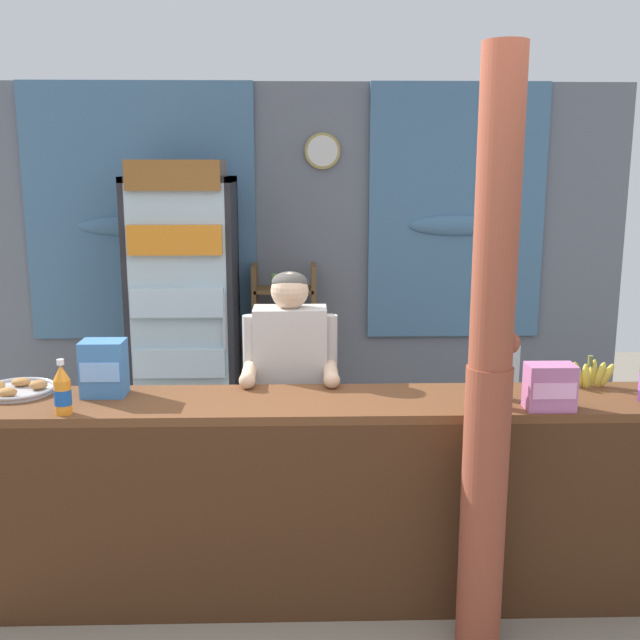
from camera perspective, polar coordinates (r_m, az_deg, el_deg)
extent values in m
plane|color=gray|center=(4.44, -1.87, -15.13)|extent=(7.76, 7.76, 0.00)
cube|color=slate|center=(5.86, -1.85, 4.86)|extent=(5.12, 0.12, 2.62)
cube|color=teal|center=(5.86, -13.52, 7.93)|extent=(1.73, 0.04, 1.93)
ellipsoid|color=teal|center=(5.85, -13.52, 6.97)|extent=(0.95, 0.10, 0.16)
cube|color=teal|center=(5.86, 10.37, 8.06)|extent=(1.34, 0.04, 1.93)
ellipsoid|color=teal|center=(5.85, 10.38, 7.10)|extent=(0.74, 0.10, 0.16)
cylinder|color=tan|center=(5.74, 0.19, 12.77)|extent=(0.27, 0.03, 0.27)
cylinder|color=white|center=(5.72, 0.19, 12.77)|extent=(0.23, 0.01, 0.23)
cube|color=beige|center=(5.84, -11.97, 8.73)|extent=(0.24, 0.02, 0.18)
cube|color=brown|center=(3.41, 0.36, -6.38)|extent=(3.27, 0.48, 0.04)
cube|color=#432715|center=(3.39, 0.48, -15.32)|extent=(3.27, 0.04, 0.93)
cylinder|color=brown|center=(3.24, 12.34, -14.00)|extent=(0.19, 0.19, 1.22)
cylinder|color=brown|center=(2.94, 13.39, 8.11)|extent=(0.17, 0.17, 1.22)
ellipsoid|color=brown|center=(3.03, 14.47, -1.72)|extent=(0.06, 0.05, 0.08)
cube|color=#232328|center=(5.70, -9.87, 1.02)|extent=(0.74, 0.04, 1.93)
cube|color=#232328|center=(5.50, -13.89, 0.48)|extent=(0.04, 0.57, 1.93)
cube|color=#232328|center=(5.40, -6.58, 0.53)|extent=(0.04, 0.57, 1.93)
cube|color=#232328|center=(5.34, -10.64, 10.52)|extent=(0.74, 0.57, 0.04)
cube|color=#232328|center=(5.69, -9.93, -8.68)|extent=(0.74, 0.57, 0.08)
cube|color=silver|center=(5.17, -10.74, 0.47)|extent=(0.68, 0.02, 1.77)
cylinder|color=#B7B7BC|center=(5.10, -7.32, -0.13)|extent=(0.02, 0.02, 0.40)
cube|color=silver|center=(5.53, -10.12, -3.52)|extent=(0.66, 0.49, 0.02)
cube|color=silver|center=(5.39, -10.34, -2.70)|extent=(0.62, 0.45, 0.20)
cube|color=silver|center=(5.44, -10.28, 0.76)|extent=(0.66, 0.49, 0.02)
cube|color=silver|center=(5.31, -10.50, 1.70)|extent=(0.62, 0.45, 0.20)
cube|color=silver|center=(5.37, -10.44, 5.17)|extent=(0.66, 0.49, 0.02)
cube|color=orange|center=(5.25, -10.67, 6.23)|extent=(0.62, 0.45, 0.20)
cube|color=silver|center=(5.34, -10.61, 9.66)|extent=(0.66, 0.49, 0.02)
cube|color=brown|center=(5.23, -10.85, 10.82)|extent=(0.62, 0.45, 0.20)
cube|color=brown|center=(5.71, -4.92, -2.15)|extent=(0.04, 0.28, 1.28)
cube|color=brown|center=(5.70, -0.50, -2.13)|extent=(0.04, 0.28, 1.28)
cube|color=brown|center=(5.61, -2.75, 2.32)|extent=(0.44, 0.28, 0.02)
cylinder|color=#75C64C|center=(5.60, -3.44, 2.97)|extent=(0.06, 0.06, 0.11)
cylinder|color=#75C64C|center=(5.60, -2.08, 3.00)|extent=(0.05, 0.05, 0.11)
cube|color=brown|center=(5.68, -2.72, -1.52)|extent=(0.44, 0.28, 0.02)
cylinder|color=brown|center=(5.67, -3.39, -0.61)|extent=(0.07, 0.07, 0.16)
cylinder|color=silver|center=(5.67, -2.06, -0.82)|extent=(0.06, 0.06, 0.12)
cube|color=brown|center=(5.78, -2.68, -5.23)|extent=(0.44, 0.28, 0.02)
cylinder|color=#56286B|center=(5.76, -3.35, -4.43)|extent=(0.06, 0.06, 0.15)
cylinder|color=brown|center=(5.76, -2.03, -4.63)|extent=(0.06, 0.06, 0.10)
cube|color=silver|center=(5.12, 11.42, -6.34)|extent=(0.61, 0.61, 0.04)
cube|color=silver|center=(4.93, 13.26, -4.45)|extent=(0.36, 0.28, 0.40)
cylinder|color=silver|center=(5.44, 11.17, -7.68)|extent=(0.04, 0.04, 0.44)
cylinder|color=silver|center=(5.18, 8.32, -8.59)|extent=(0.04, 0.04, 0.44)
cylinder|color=silver|center=(5.21, 14.31, -8.70)|extent=(0.04, 0.04, 0.44)
cylinder|color=silver|center=(4.94, 11.49, -9.73)|extent=(0.04, 0.04, 0.44)
cube|color=silver|center=(5.23, 12.94, -4.65)|extent=(0.26, 0.35, 0.03)
cube|color=silver|center=(4.94, 9.93, -5.49)|extent=(0.26, 0.35, 0.03)
cylinder|color=#28282D|center=(4.03, -3.35, -11.90)|extent=(0.11, 0.11, 0.78)
cylinder|color=#28282D|center=(4.03, -1.07, -11.89)|extent=(0.11, 0.11, 0.78)
cube|color=#BCB7B2|center=(3.82, -2.29, -2.88)|extent=(0.37, 0.20, 0.52)
sphere|color=#DBB28E|center=(3.74, -2.33, 2.24)|extent=(0.19, 0.19, 0.19)
ellipsoid|color=#4C4742|center=(3.75, -2.34, 2.91)|extent=(0.18, 0.18, 0.10)
cylinder|color=#BCB7B2|center=(3.80, -5.32, -1.57)|extent=(0.08, 0.08, 0.26)
cylinder|color=#DBB28E|center=(3.69, -5.44, -4.06)|extent=(0.07, 0.26, 0.07)
sphere|color=#DBB28E|center=(3.57, -5.58, -4.63)|extent=(0.08, 0.08, 0.08)
cylinder|color=#BCB7B2|center=(3.80, 0.73, -1.54)|extent=(0.08, 0.08, 0.26)
cylinder|color=#DBB28E|center=(3.68, 0.81, -4.04)|extent=(0.07, 0.26, 0.07)
sphere|color=#DBB28E|center=(3.56, 0.90, -4.60)|extent=(0.08, 0.08, 0.08)
cylinder|color=orange|center=(3.37, -19.02, -5.58)|extent=(0.07, 0.07, 0.15)
cone|color=orange|center=(3.34, -19.15, -3.81)|extent=(0.07, 0.07, 0.07)
cylinder|color=white|center=(3.33, -19.20, -3.05)|extent=(0.03, 0.03, 0.02)
cylinder|color=#194C99|center=(3.37, -19.02, -5.58)|extent=(0.07, 0.07, 0.07)
cylinder|color=brown|center=(3.50, 13.18, -4.80)|extent=(0.06, 0.06, 0.12)
cone|color=brown|center=(3.48, 13.25, -3.37)|extent=(0.06, 0.06, 0.06)
cylinder|color=#E5CC4C|center=(3.47, 13.28, -2.76)|extent=(0.03, 0.03, 0.02)
cylinder|color=#E5D166|center=(3.50, 13.18, -4.80)|extent=(0.07, 0.07, 0.06)
cylinder|color=black|center=(3.37, 13.48, -5.48)|extent=(0.06, 0.06, 0.13)
cone|color=black|center=(3.34, 13.55, -3.98)|extent=(0.06, 0.06, 0.06)
cylinder|color=red|center=(3.33, 13.58, -3.34)|extent=(0.03, 0.03, 0.02)
cylinder|color=red|center=(3.37, 13.48, -5.48)|extent=(0.06, 0.06, 0.06)
cube|color=#B76699|center=(3.39, 17.13, -4.90)|extent=(0.21, 0.12, 0.20)
cube|color=#F7A5D8|center=(3.33, 17.47, -5.20)|extent=(0.19, 0.00, 0.07)
cube|color=#3D75B7|center=(3.57, -16.16, -3.54)|extent=(0.20, 0.15, 0.26)
cube|color=#7CB5F7|center=(3.50, -16.47, -3.86)|extent=(0.18, 0.00, 0.09)
cylinder|color=#BCBCC1|center=(3.77, -22.10, -5.07)|extent=(0.33, 0.33, 0.02)
torus|color=#BCBCC1|center=(3.76, -22.11, -4.86)|extent=(0.35, 0.35, 0.02)
ellipsoid|color=#B2753D|center=(3.73, -20.68, -4.64)|extent=(0.08, 0.07, 0.04)
ellipsoid|color=#B2753D|center=(3.82, -21.84, -4.41)|extent=(0.09, 0.07, 0.04)
ellipsoid|color=#B2753D|center=(3.66, -22.77, -5.12)|extent=(0.09, 0.08, 0.04)
ellipsoid|color=#DBCC42|center=(3.76, 18.64, -3.93)|extent=(0.10, 0.03, 0.15)
ellipsoid|color=#DBCC42|center=(3.78, 19.09, -3.97)|extent=(0.08, 0.04, 0.14)
ellipsoid|color=#DBCC42|center=(3.78, 19.64, -4.07)|extent=(0.05, 0.04, 0.13)
ellipsoid|color=#DBCC42|center=(3.81, 20.04, -3.85)|extent=(0.05, 0.04, 0.15)
ellipsoid|color=#DBCC42|center=(3.82, 20.56, -3.94)|extent=(0.08, 0.04, 0.14)
ellipsoid|color=#DBCC42|center=(3.83, 21.04, -3.96)|extent=(0.09, 0.04, 0.13)
cylinder|color=olive|center=(3.78, 19.93, -2.94)|extent=(0.02, 0.02, 0.05)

